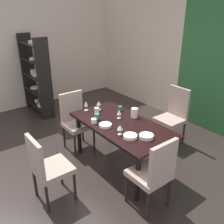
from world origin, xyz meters
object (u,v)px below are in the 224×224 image
at_px(chair_head_far, 173,114).
at_px(wine_glass_west, 119,113).
at_px(pitcher_corner, 134,113).
at_px(wine_glass_south, 86,104).
at_px(serving_bowl_rear, 146,136).
at_px(cup_left, 94,121).
at_px(wine_glass_front, 99,103).
at_px(wine_glass_near_window, 120,128).
at_px(chair_left_near, 75,119).
at_px(chair_right_near, 154,172).
at_px(dining_table, 121,129).
at_px(serving_bowl_near_shelf, 105,125).
at_px(display_shelf, 36,75).
at_px(cup_east, 97,110).
at_px(chair_head_near, 46,166).
at_px(cup_right, 120,108).
at_px(cup_center, 97,116).
at_px(serving_bowl_north, 130,136).

relative_size(chair_head_far, wine_glass_west, 7.25).
bearing_deg(pitcher_corner, wine_glass_south, -146.87).
relative_size(serving_bowl_rear, cup_left, 2.33).
relative_size(wine_glass_front, serving_bowl_rear, 0.81).
bearing_deg(wine_glass_near_window, chair_left_near, -178.70).
relative_size(chair_right_near, chair_head_far, 0.96).
bearing_deg(pitcher_corner, dining_table, -81.31).
height_order(chair_head_far, serving_bowl_near_shelf, chair_head_far).
height_order(display_shelf, cup_east, display_shelf).
xyz_separation_m(wine_glass_front, cup_east, (0.10, -0.11, -0.06)).
height_order(chair_head_near, serving_bowl_near_shelf, chair_head_near).
relative_size(chair_left_near, cup_left, 12.14).
relative_size(dining_table, pitcher_corner, 10.90).
relative_size(wine_glass_south, cup_left, 2.02).
bearing_deg(wine_glass_front, display_shelf, -174.90).
height_order(wine_glass_near_window, cup_right, wine_glass_near_window).
bearing_deg(chair_right_near, wine_glass_near_window, 87.76).
relative_size(dining_table, wine_glass_near_window, 11.48).
xyz_separation_m(dining_table, cup_left, (-0.26, -0.32, 0.13)).
relative_size(wine_glass_west, cup_left, 1.73).
relative_size(chair_left_near, display_shelf, 0.57).
xyz_separation_m(dining_table, serving_bowl_rear, (0.53, -0.02, 0.12)).
relative_size(dining_table, display_shelf, 0.93).
bearing_deg(wine_glass_near_window, chair_head_far, 100.02).
xyz_separation_m(serving_bowl_near_shelf, cup_right, (-0.31, 0.53, 0.02)).
relative_size(dining_table, chair_left_near, 1.64).
xyz_separation_m(chair_left_near, wine_glass_west, (0.77, 0.34, 0.29)).
relative_size(wine_glass_south, cup_center, 1.80).
bearing_deg(pitcher_corner, chair_head_near, -87.54).
height_order(display_shelf, serving_bowl_near_shelf, display_shelf).
bearing_deg(chair_head_far, wine_glass_south, 62.27).
height_order(wine_glass_west, serving_bowl_north, wine_glass_west).
relative_size(chair_head_near, display_shelf, 0.54).
bearing_deg(wine_glass_west, cup_right, 137.52).
height_order(wine_glass_near_window, wine_glass_front, wine_glass_front).
distance_m(serving_bowl_north, cup_left, 0.67).
xyz_separation_m(chair_left_near, serving_bowl_rear, (1.46, 0.24, 0.22)).
height_order(wine_glass_front, serving_bowl_north, wine_glass_front).
bearing_deg(display_shelf, wine_glass_near_window, -1.32).
bearing_deg(cup_center, cup_east, 146.22).
bearing_deg(chair_head_far, chair_head_near, 90.72).
distance_m(chair_left_near, cup_east, 0.50).
relative_size(wine_glass_west, serving_bowl_near_shelf, 0.78).
height_order(dining_table, cup_right, cup_right).
height_order(cup_left, cup_center, cup_center).
bearing_deg(serving_bowl_north, chair_head_far, 106.34).
bearing_deg(cup_center, chair_head_near, -70.38).
bearing_deg(cup_right, display_shelf, -169.52).
height_order(wine_glass_front, cup_left, wine_glass_front).
distance_m(chair_head_far, cup_left, 1.57).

